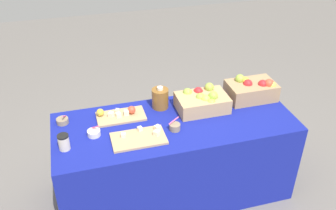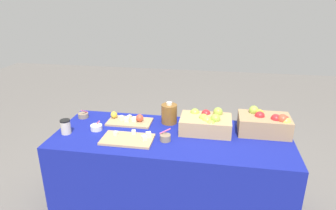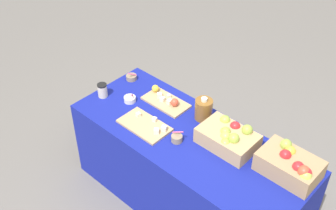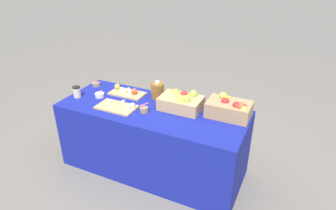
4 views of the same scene
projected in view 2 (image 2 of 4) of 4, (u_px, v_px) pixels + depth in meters
The scene contains 11 objects.
ground_plane at pixel (171, 209), 2.68m from camera, with size 10.00×10.00×0.00m, color slate.
table at pixel (171, 174), 2.54m from camera, with size 1.90×0.76×0.74m, color navy.
apple_crate_left at pixel (265, 123), 2.42m from camera, with size 0.41×0.27×0.20m.
apple_crate_middle at pixel (206, 123), 2.45m from camera, with size 0.41×0.27×0.18m.
cutting_board_front at pixel (129, 139), 2.32m from camera, with size 0.40×0.23×0.06m.
cutting_board_back at pixel (129, 120), 2.63m from camera, with size 0.38×0.21×0.08m.
sample_bowl_near at pixel (83, 115), 2.73m from camera, with size 0.09×0.09×0.09m.
sample_bowl_mid at pixel (96, 127), 2.49m from camera, with size 0.10×0.10×0.09m.
sample_bowl_far at pixel (165, 138), 2.31m from camera, with size 0.09×0.08×0.10m.
cider_jug at pixel (169, 114), 2.60m from camera, with size 0.14×0.14×0.19m.
coffee_cup at pixel (66, 127), 2.42m from camera, with size 0.08×0.08×0.12m.
Camera 2 is at (0.33, -2.14, 1.83)m, focal length 31.99 mm.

